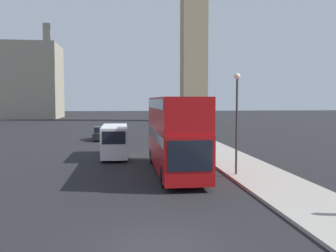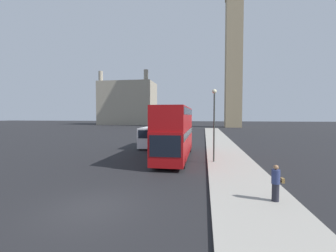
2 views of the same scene
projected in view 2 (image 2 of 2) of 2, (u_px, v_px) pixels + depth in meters
name	position (u px, v px, depth m)	size (l,w,h in m)	color
ground_plane	(91.00, 208.00, 9.46)	(300.00, 300.00, 0.00)	black
sidewalk_strip	(263.00, 218.00, 8.36)	(3.82, 120.00, 0.15)	#9E998E
clock_tower	(234.00, 31.00, 73.95)	(5.61, 5.78, 62.26)	tan
building_block_distant	(128.00, 103.00, 98.94)	(22.95, 14.69, 22.47)	#9E937F
red_double_decker_bus	(175.00, 130.00, 20.38)	(2.50, 10.74, 4.64)	#A80F11
white_van	(151.00, 136.00, 27.69)	(1.97, 6.09, 2.48)	white
pedestrian	(276.00, 183.00, 9.82)	(0.52, 0.36, 1.60)	#23232D
street_lamp	(214.00, 114.00, 18.15)	(0.36, 0.36, 5.89)	#2D332D
parked_sedan	(159.00, 133.00, 41.24)	(1.74, 4.77, 1.51)	black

